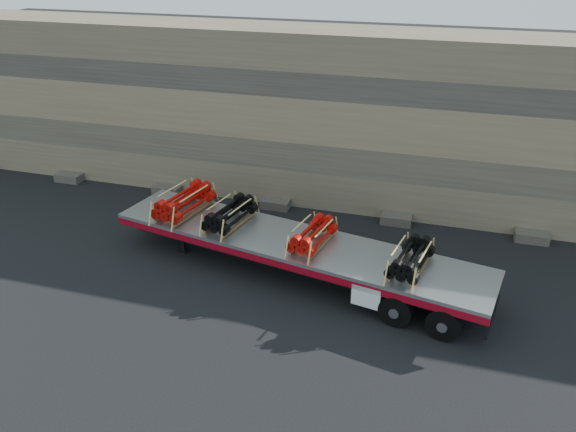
% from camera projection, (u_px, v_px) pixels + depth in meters
% --- Properties ---
extents(ground, '(120.00, 120.00, 0.00)m').
position_uv_depth(ground, '(319.00, 278.00, 18.69)').
color(ground, black).
rests_on(ground, ground).
extents(rock_wall, '(44.00, 3.00, 7.00)m').
position_uv_depth(rock_wall, '(359.00, 120.00, 22.67)').
color(rock_wall, '#7A6B54').
rests_on(rock_wall, ground).
extents(trailer, '(13.12, 4.89, 1.29)m').
position_uv_depth(trailer, '(294.00, 257.00, 18.65)').
color(trailer, '#B0B3B8').
rests_on(trailer, ground).
extents(bundle_front, '(1.59, 2.52, 0.83)m').
position_uv_depth(bundle_front, '(184.00, 202.00, 19.98)').
color(bundle_front, '#BD100A').
rests_on(bundle_front, trailer).
extents(bundle_midfront, '(1.41, 2.22, 0.73)m').
position_uv_depth(bundle_midfront, '(230.00, 215.00, 19.21)').
color(bundle_midfront, black).
rests_on(bundle_midfront, trailer).
extents(bundle_midrear, '(1.31, 2.07, 0.68)m').
position_uv_depth(bundle_midrear, '(313.00, 235.00, 17.93)').
color(bundle_midrear, '#BD100A').
rests_on(bundle_midrear, trailer).
extents(bundle_rear, '(1.34, 2.12, 0.70)m').
position_uv_depth(bundle_rear, '(411.00, 259.00, 16.61)').
color(bundle_rear, black).
rests_on(bundle_rear, trailer).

